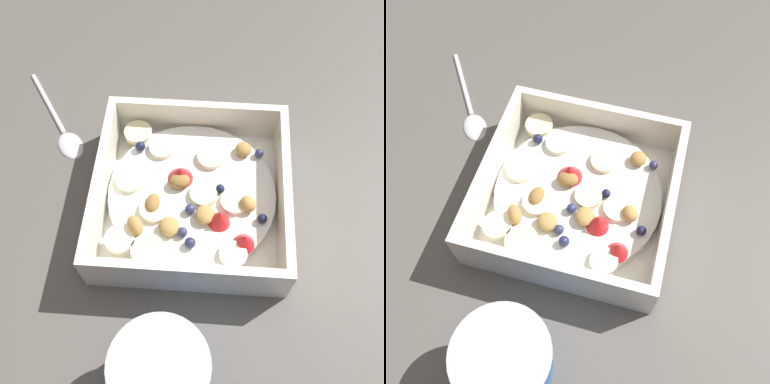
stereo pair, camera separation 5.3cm
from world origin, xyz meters
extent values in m
plane|color=#56514C|center=(0.00, 0.00, 0.00)|extent=(2.40, 2.40, 0.00)
cube|color=white|center=(-0.02, 0.01, 0.01)|extent=(0.23, 0.23, 0.01)
cube|color=white|center=(-0.02, -0.10, 0.03)|extent=(0.23, 0.01, 0.07)
cube|color=white|center=(-0.02, 0.12, 0.03)|extent=(0.23, 0.01, 0.07)
cube|color=white|center=(-0.12, 0.01, 0.03)|extent=(0.01, 0.21, 0.07)
cube|color=white|center=(0.09, 0.01, 0.03)|extent=(0.01, 0.21, 0.07)
cylinder|color=white|center=(-0.02, 0.01, 0.02)|extent=(0.20, 0.20, 0.02)
cylinder|color=beige|center=(0.03, 0.09, 0.03)|extent=(0.05, 0.05, 0.01)
cylinder|color=#F7EFC6|center=(-0.07, 0.02, 0.03)|extent=(0.05, 0.05, 0.01)
cylinder|color=#F7EFC6|center=(0.06, 0.00, 0.03)|extent=(0.05, 0.05, 0.01)
cylinder|color=#F7EFC6|center=(-0.07, 0.09, 0.03)|extent=(0.03, 0.03, 0.01)
cylinder|color=beige|center=(0.06, -0.07, 0.03)|extent=(0.05, 0.05, 0.01)
cylinder|color=#F7EFC6|center=(0.03, 0.04, 0.03)|extent=(0.04, 0.04, 0.01)
cylinder|color=#F4EAB7|center=(-0.03, 0.01, 0.03)|extent=(0.05, 0.05, 0.01)
cylinder|color=#F4EAB7|center=(-0.04, -0.04, 0.03)|extent=(0.04, 0.04, 0.01)
cylinder|color=#F7EFC6|center=(0.06, 0.08, 0.03)|extent=(0.05, 0.05, 0.01)
cylinder|color=#F7EFC6|center=(0.03, -0.05, 0.03)|extent=(0.04, 0.04, 0.01)
cone|color=red|center=(-0.05, 0.05, 0.04)|extent=(0.04, 0.04, 0.02)
cone|color=red|center=(-0.08, 0.07, 0.04)|extent=(0.04, 0.04, 0.02)
cone|color=red|center=(0.00, -0.01, 0.04)|extent=(0.04, 0.04, 0.02)
sphere|color=navy|center=(-0.02, 0.04, 0.04)|extent=(0.01, 0.01, 0.01)
sphere|color=#23284C|center=(-0.02, 0.08, 0.04)|extent=(0.01, 0.01, 0.01)
sphere|color=#191E3D|center=(0.05, -0.05, 0.04)|extent=(0.01, 0.01, 0.01)
sphere|color=navy|center=(-0.01, 0.07, 0.04)|extent=(0.01, 0.01, 0.01)
sphere|color=#23284C|center=(0.01, 0.06, 0.03)|extent=(0.01, 0.01, 0.01)
sphere|color=#191E3D|center=(-0.05, 0.01, 0.03)|extent=(0.01, 0.01, 0.01)
sphere|color=navy|center=(-0.10, -0.05, 0.03)|extent=(0.01, 0.01, 0.01)
sphere|color=#191E3D|center=(-0.10, 0.04, 0.04)|extent=(0.01, 0.01, 0.01)
ellipsoid|color=#AD7F42|center=(0.05, 0.06, 0.04)|extent=(0.03, 0.03, 0.02)
ellipsoid|color=olive|center=(0.03, 0.03, 0.04)|extent=(0.02, 0.03, 0.01)
ellipsoid|color=tan|center=(-0.03, 0.04, 0.04)|extent=(0.02, 0.03, 0.01)
ellipsoid|color=#AD7F42|center=(-0.08, -0.05, 0.04)|extent=(0.03, 0.03, 0.01)
ellipsoid|color=tan|center=(-0.08, 0.03, 0.04)|extent=(0.03, 0.03, 0.02)
ellipsoid|color=olive|center=(0.00, 0.00, 0.04)|extent=(0.03, 0.02, 0.02)
ellipsoid|color=tan|center=(0.01, 0.06, 0.04)|extent=(0.03, 0.03, 0.02)
ellipsoid|color=silver|center=(0.16, -0.07, 0.00)|extent=(0.05, 0.06, 0.01)
cylinder|color=silver|center=(0.20, -0.14, 0.00)|extent=(0.08, 0.11, 0.01)
cylinder|color=#3370B7|center=(0.00, 0.22, 0.04)|extent=(0.09, 0.09, 0.08)
cylinder|color=#2D5193|center=(0.00, 0.22, 0.04)|extent=(0.09, 0.09, 0.02)
cylinder|color=#B7BCC6|center=(0.00, 0.22, 0.08)|extent=(0.09, 0.09, 0.00)
camera|label=1|loc=(-0.03, 0.28, 0.49)|focal=41.38mm
camera|label=2|loc=(-0.09, 0.27, 0.49)|focal=41.38mm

